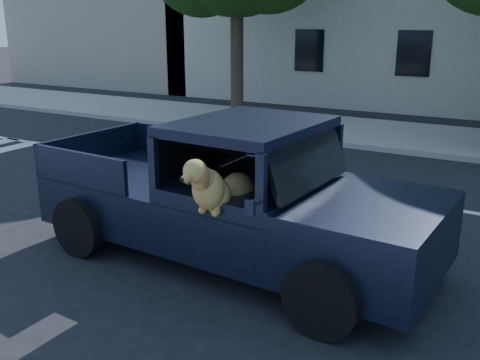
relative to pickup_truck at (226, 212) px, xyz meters
The scene contains 5 objects.
ground 1.84m from the pickup_truck, 167.41° to the left, with size 120.00×120.00×0.00m, color black.
far_sidewalk 9.73m from the pickup_truck, 99.86° to the left, with size 60.00×4.00×0.15m, color gray.
lane_stripes 3.85m from the pickup_truck, 84.90° to the left, with size 21.60×0.14×0.01m, color silver, non-canonical shape.
building_left 23.94m from the pickup_truck, 134.64° to the left, with size 12.00×6.00×8.00m, color tan.
pickup_truck is the anchor object (origin of this frame).
Camera 1 is at (5.40, -6.44, 3.28)m, focal length 40.00 mm.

